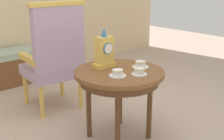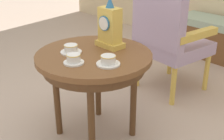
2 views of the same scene
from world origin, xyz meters
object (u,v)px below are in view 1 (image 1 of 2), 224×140
Objects in this scene: teacup_left at (118,73)px; window_bench at (3,69)px; mantel_clock at (104,52)px; teacup_center at (140,65)px; side_table at (119,79)px; teacup_right at (139,72)px; armchair at (55,55)px.

teacup_left is 0.15× the size of window_bench.
mantel_clock is at bearing 71.85° from teacup_left.
teacup_center is at bearing 8.11° from teacup_left.
teacup_left is at bearing -138.11° from side_table.
armchair is (-0.13, 1.06, -0.05)m from teacup_right.
armchair reaches higher than side_table.
side_table is 6.11× the size of teacup_right.
window_bench is (-0.40, 2.03, -0.42)m from teacup_center.
mantel_clock reaches higher than window_bench.
side_table is 5.49× the size of teacup_left.
teacup_right is (0.15, -0.09, 0.00)m from teacup_left.
teacup_center is at bearing -44.41° from mantel_clock.
armchair reaches higher than window_bench.
window_bench is at bearing 96.16° from armchair.
teacup_center is (0.15, 0.13, -0.00)m from teacup_right.
armchair reaches higher than teacup_left.
teacup_right is 0.37m from mantel_clock.
teacup_left is 0.12× the size of armchair.
teacup_left is 0.41× the size of mantel_clock.
side_table is 5.30× the size of teacup_center.
mantel_clock is (0.09, 0.26, 0.11)m from teacup_left.
armchair is at bearing 94.94° from mantel_clock.
teacup_left is at bearing -87.36° from window_bench.
teacup_center is (0.31, 0.04, 0.00)m from teacup_left.
armchair is at bearing 106.89° from teacup_center.
teacup_left reaches higher than side_table.
mantel_clock is 0.37× the size of window_bench.
mantel_clock reaches higher than teacup_left.
teacup_center is 0.97m from armchair.
side_table is 0.26m from mantel_clock.
teacup_center is 0.15× the size of window_bench.
armchair is 1.25× the size of window_bench.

